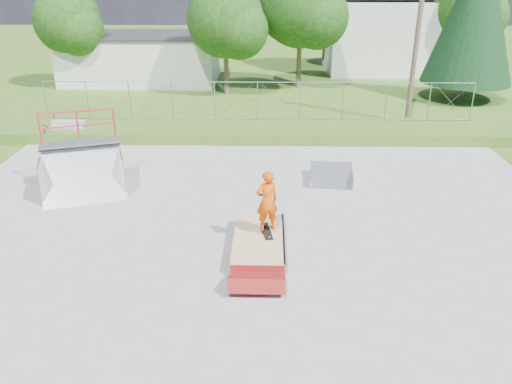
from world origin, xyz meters
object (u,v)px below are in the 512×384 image
at_px(grind_box, 259,243).
at_px(skater, 267,203).
at_px(quarter_pipe, 81,157).
at_px(flat_bank_ramp, 331,176).

height_order(grind_box, skater, skater).
bearing_deg(grind_box, quarter_pipe, 149.13).
relative_size(grind_box, quarter_pipe, 1.08).
bearing_deg(quarter_pipe, grind_box, -50.26).
xyz_separation_m(grind_box, skater, (0.21, 0.20, 1.11)).
relative_size(grind_box, flat_bank_ramp, 1.75).
xyz_separation_m(grind_box, flat_bank_ramp, (2.54, 4.83, 0.02)).
height_order(quarter_pipe, flat_bank_ramp, quarter_pipe).
height_order(grind_box, flat_bank_ramp, flat_bank_ramp).
distance_m(quarter_pipe, flat_bank_ramp, 8.66).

